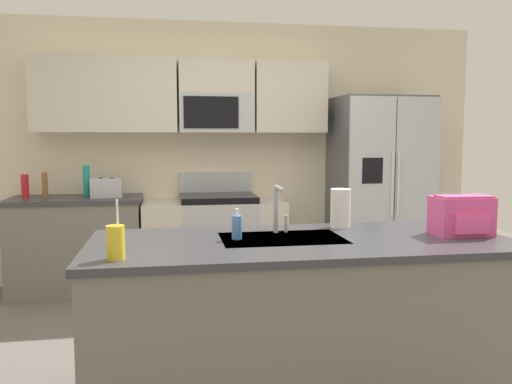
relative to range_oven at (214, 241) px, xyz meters
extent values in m
plane|color=#66605B|center=(0.18, -1.80, -0.44)|extent=(9.00, 9.00, 0.00)
cube|color=beige|center=(0.18, 0.35, 0.86)|extent=(5.20, 0.10, 2.60)
cube|color=beige|center=(-1.32, 0.14, 1.41)|extent=(0.70, 0.32, 0.70)
cube|color=beige|center=(-0.66, 0.14, 1.41)|extent=(0.63, 0.32, 0.70)
cube|color=beige|center=(0.77, 0.14, 1.41)|extent=(0.71, 0.32, 0.70)
cube|color=#B7BABF|center=(0.04, 0.14, 1.25)|extent=(0.72, 0.32, 0.38)
cube|color=black|center=(-0.02, -0.03, 1.25)|extent=(0.52, 0.01, 0.30)
cube|color=beige|center=(0.04, 0.14, 1.60)|extent=(0.72, 0.32, 0.32)
cube|color=slate|center=(-1.29, 0.00, -0.01)|extent=(1.17, 0.60, 0.86)
cube|color=#38383D|center=(-1.29, 0.00, 0.44)|extent=(1.20, 0.63, 0.04)
cube|color=#B7BABF|center=(0.04, 0.00, -0.02)|extent=(0.72, 0.60, 0.84)
cube|color=black|center=(0.04, -0.31, 0.01)|extent=(0.60, 0.01, 0.36)
cube|color=black|center=(0.04, 0.00, 0.43)|extent=(0.72, 0.60, 0.06)
cube|color=#B7BABF|center=(0.04, 0.27, 0.56)|extent=(0.72, 0.06, 0.20)
cube|color=beige|center=(-0.50, 0.00, -0.02)|extent=(0.36, 0.60, 0.84)
cube|color=beige|center=(0.54, 0.00, -0.02)|extent=(0.28, 0.60, 0.84)
cube|color=#4C4F54|center=(1.66, -0.05, 0.48)|extent=(0.90, 0.70, 1.85)
cube|color=#B7BABF|center=(1.43, -0.42, 0.48)|extent=(0.44, 0.04, 1.81)
cube|color=#B7BABF|center=(1.88, -0.42, 0.48)|extent=(0.44, 0.04, 1.81)
cylinder|color=silver|center=(1.63, -0.45, 0.57)|extent=(0.02, 0.02, 0.60)
cylinder|color=silver|center=(1.69, -0.45, 0.57)|extent=(0.02, 0.02, 0.60)
cube|color=black|center=(1.43, -0.44, 0.70)|extent=(0.20, 0.00, 0.24)
cube|color=slate|center=(0.29, -2.27, -0.01)|extent=(2.27, 0.93, 0.86)
cube|color=#38383D|center=(0.29, -2.27, 0.44)|extent=(2.31, 0.97, 0.04)
cube|color=#B7BABF|center=(0.19, -2.22, 0.44)|extent=(0.68, 0.44, 0.03)
cube|color=#B7BABF|center=(-1.00, -0.05, 0.55)|extent=(0.28, 0.16, 0.18)
cube|color=black|center=(-1.05, -0.05, 0.63)|extent=(0.03, 0.11, 0.01)
cube|color=black|center=(-0.95, -0.05, 0.63)|extent=(0.03, 0.11, 0.01)
cylinder|color=brown|center=(-1.55, 0.00, 0.57)|extent=(0.05, 0.05, 0.24)
cylinder|color=teal|center=(-1.19, 0.05, 0.60)|extent=(0.06, 0.06, 0.29)
cylinder|color=red|center=(-1.74, 0.04, 0.56)|extent=(0.07, 0.07, 0.22)
cylinder|color=#B7BABF|center=(0.19, -2.05, 0.60)|extent=(0.03, 0.03, 0.28)
cylinder|color=#B7BABF|center=(0.19, -2.15, 0.73)|extent=(0.02, 0.20, 0.02)
cylinder|color=#B7BABF|center=(0.25, -2.05, 0.51)|extent=(0.02, 0.02, 0.10)
cylinder|color=yellow|center=(-0.68, -2.59, 0.54)|extent=(0.08, 0.08, 0.16)
cylinder|color=white|center=(-0.66, -2.59, 0.67)|extent=(0.01, 0.03, 0.14)
cylinder|color=#4C8CD8|center=(-0.07, -2.21, 0.52)|extent=(0.06, 0.06, 0.13)
cylinder|color=white|center=(-0.07, -2.21, 0.61)|extent=(0.02, 0.02, 0.04)
cylinder|color=white|center=(0.62, -1.94, 0.58)|extent=(0.12, 0.12, 0.24)
cube|color=#EA4C93|center=(1.22, -2.29, 0.57)|extent=(0.32, 0.20, 0.22)
cube|color=#C7417D|center=(1.22, -2.31, 0.67)|extent=(0.30, 0.14, 0.03)
cube|color=#FF54A2|center=(1.22, -2.40, 0.54)|extent=(0.20, 0.03, 0.11)
camera|label=1|loc=(-0.43, -5.02, 1.02)|focal=36.61mm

